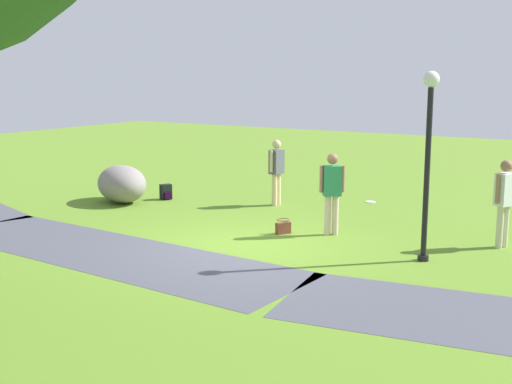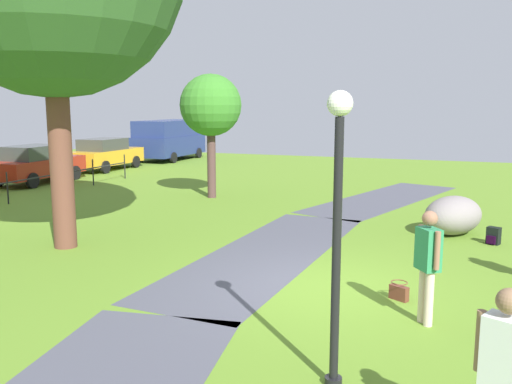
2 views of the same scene
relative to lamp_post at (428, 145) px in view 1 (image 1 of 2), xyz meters
The scene contains 10 objects.
ground_plane 3.96m from the lamp_post, 15.66° to the left, with size 48.00×48.00×0.00m, color olive.
footpath_segment_mid 6.12m from the lamp_post, 26.43° to the left, with size 8.12×2.70×0.01m.
lamp_post is the anchor object (origin of this frame).
lawn_boulder 8.54m from the lamp_post, ahead, with size 2.09×1.89×0.96m.
woman_with_handbag 2.63m from the lamp_post, 21.41° to the right, with size 0.44×0.40×1.70m.
man_near_boulder 5.67m from the lamp_post, 31.75° to the right, with size 0.28×0.52×1.66m.
passerby_on_path 2.23m from the lamp_post, 120.80° to the right, with size 0.37×0.48×1.69m.
handbag_on_grass 3.68m from the lamp_post, ahead, with size 0.37×0.37×0.31m.
backpack_by_boulder 8.10m from the lamp_post, 15.22° to the right, with size 0.34×0.34×0.40m.
frisbee_on_grass 5.75m from the lamp_post, 57.91° to the right, with size 0.26×0.26×0.02m.
Camera 1 is at (-6.73, 10.40, 3.34)m, focal length 46.52 mm.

